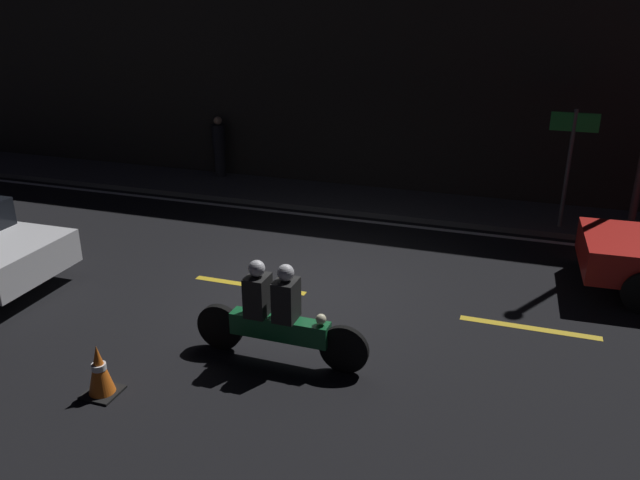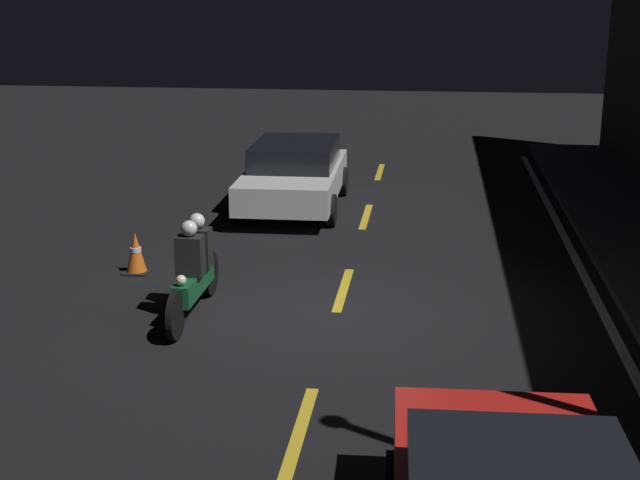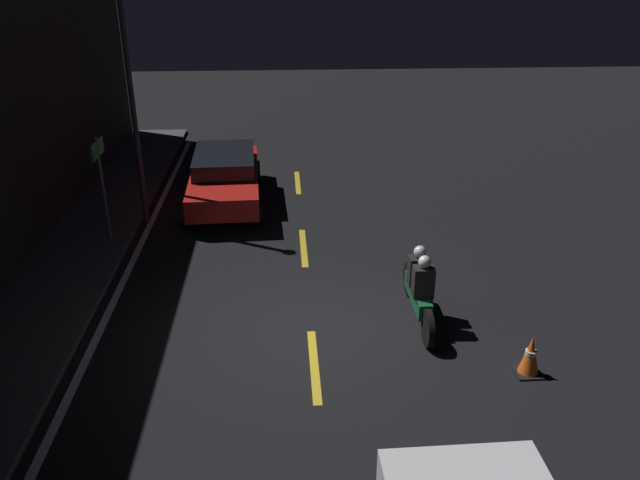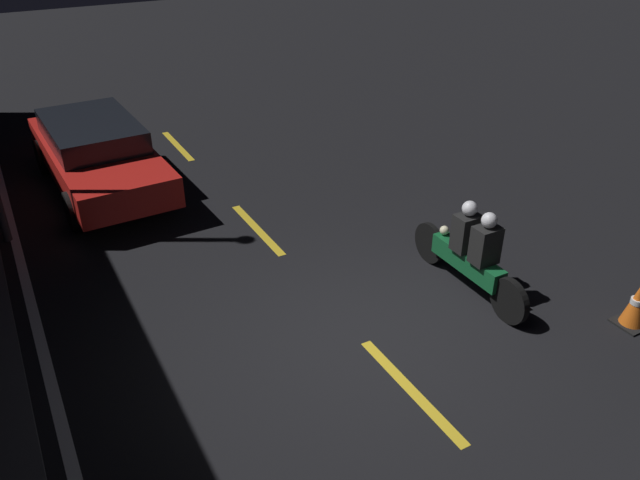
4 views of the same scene
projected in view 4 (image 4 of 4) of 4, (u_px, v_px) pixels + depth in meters
ground_plane at (366, 342)px, 8.17m from camera, size 56.00×56.00×0.00m
lane_dash_c at (411, 389)px, 7.41m from camera, size 2.00×0.14×0.01m
lane_dash_d at (257, 229)px, 10.83m from camera, size 2.00×0.14×0.01m
lane_dash_e at (178, 146)px, 14.24m from camera, size 2.00×0.14×0.01m
lane_solid_kerb at (68, 451)px, 6.61m from camera, size 25.20×0.14×0.01m
taxi_red at (97, 152)px, 11.96m from camera, size 4.65×2.02×1.32m
motorcycle at (472, 253)px, 8.89m from camera, size 2.43×0.36×1.40m
traffic_cone_near at (636, 305)px, 8.34m from camera, size 0.42×0.42×0.67m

